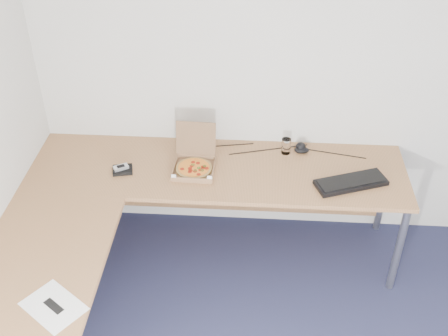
# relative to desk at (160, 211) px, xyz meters

# --- Properties ---
(room_shell) EXTENTS (3.50, 3.50, 2.50)m
(room_shell) POSITION_rel_desk_xyz_m (0.82, -0.97, 0.55)
(room_shell) COLOR beige
(room_shell) RESTS_ON ground
(desk) EXTENTS (2.50, 2.20, 0.73)m
(desk) POSITION_rel_desk_xyz_m (0.00, 0.00, 0.00)
(desk) COLOR #A36F43
(desk) RESTS_ON ground
(pizza_box) EXTENTS (0.27, 0.31, 0.27)m
(pizza_box) POSITION_rel_desk_xyz_m (0.17, 0.40, 0.06)
(pizza_box) COLOR #8A6241
(pizza_box) RESTS_ON desk
(drinking_glass) EXTENTS (0.06, 0.06, 0.11)m
(drinking_glass) POSITION_rel_desk_xyz_m (0.78, 0.64, 0.09)
(drinking_glass) COLOR white
(drinking_glass) RESTS_ON desk
(keyboard) EXTENTS (0.49, 0.31, 0.03)m
(keyboard) POSITION_rel_desk_xyz_m (1.19, 0.31, 0.04)
(keyboard) COLOR black
(keyboard) RESTS_ON desk
(mouse) EXTENTS (0.11, 0.07, 0.04)m
(mouse) POSITION_rel_desk_xyz_m (0.89, 0.65, 0.05)
(mouse) COLOR black
(mouse) RESTS_ON desk
(wallet) EXTENTS (0.15, 0.13, 0.02)m
(wallet) POSITION_rel_desk_xyz_m (-0.30, 0.35, 0.04)
(wallet) COLOR black
(wallet) RESTS_ON desk
(phone) EXTENTS (0.11, 0.09, 0.02)m
(phone) POSITION_rel_desk_xyz_m (-0.31, 0.35, 0.06)
(phone) COLOR #B2B5BA
(phone) RESTS_ON wallet
(paper_sheet) EXTENTS (0.37, 0.35, 0.00)m
(paper_sheet) POSITION_rel_desk_xyz_m (-0.40, -0.79, 0.03)
(paper_sheet) COLOR white
(paper_sheet) RESTS_ON desk
(dome_speaker) EXTENTS (0.08, 0.08, 0.07)m
(dome_speaker) POSITION_rel_desk_xyz_m (0.88, 0.67, 0.06)
(dome_speaker) COLOR black
(dome_speaker) RESTS_ON desk
(cable_bundle) EXTENTS (0.62, 0.13, 0.01)m
(cable_bundle) POSITION_rel_desk_xyz_m (0.66, 0.66, 0.03)
(cable_bundle) COLOR black
(cable_bundle) RESTS_ON desk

